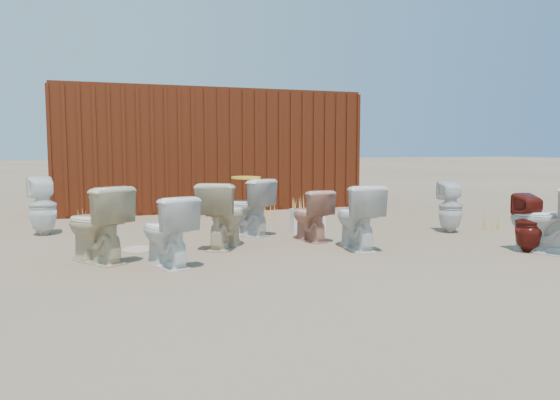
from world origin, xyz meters
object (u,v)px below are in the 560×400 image
object	(u,v)px
shipping_container	(205,150)
toilet_back_e	(450,207)
toilet_back_beige_left	(96,224)
toilet_front_pink	(310,215)
toilet_back_a	(43,206)
toilet_front_c	(357,217)
toilet_front_maroon	(529,223)
loose_tank	(308,220)
toilet_front_a	(166,231)
toilet_front_e	(544,219)
toilet_back_beige_right	(224,215)
toilet_back_yellowlid	(246,207)

from	to	relation	value
shipping_container	toilet_back_e	size ratio (longest dim) A/B	7.86
toilet_back_beige_left	toilet_back_e	distance (m)	4.99
toilet_front_pink	toilet_back_a	world-z (taller)	toilet_back_a
toilet_front_c	toilet_front_maroon	bearing A→B (deg)	159.05
loose_tank	toilet_front_a	bearing A→B (deg)	-143.02
shipping_container	toilet_back_a	bearing A→B (deg)	-135.33
toilet_front_a	toilet_front_pink	distance (m)	2.26
toilet_back_e	shipping_container	bearing A→B (deg)	-44.01
toilet_front_e	toilet_back_beige_right	size ratio (longest dim) A/B	0.98
toilet_front_a	toilet_back_e	world-z (taller)	toilet_back_e
shipping_container	toilet_back_yellowlid	size ratio (longest dim) A/B	7.37
toilet_back_beige_left	toilet_front_e	bearing A→B (deg)	134.91
shipping_container	toilet_front_pink	size ratio (longest dim) A/B	8.64
toilet_back_beige_left	loose_tank	bearing A→B (deg)	170.64
toilet_front_maroon	toilet_front_c	bearing A→B (deg)	-16.35
toilet_front_maroon	toilet_back_beige_right	distance (m)	3.70
toilet_back_a	toilet_front_pink	bearing A→B (deg)	139.72
shipping_container	loose_tank	world-z (taller)	shipping_container
toilet_front_c	toilet_front_e	size ratio (longest dim) A/B	0.99
toilet_front_a	toilet_back_beige_right	xyz separation A→B (m)	(0.83, 0.84, 0.04)
shipping_container	toilet_back_e	xyz separation A→B (m)	(2.60, -4.82, -0.82)
toilet_front_a	toilet_front_e	distance (m)	4.40
shipping_container	toilet_back_yellowlid	xyz separation A→B (m)	(-0.30, -4.02, -0.79)
toilet_front_c	toilet_back_beige_left	world-z (taller)	toilet_back_beige_left
toilet_front_pink	loose_tank	xyz separation A→B (m)	(0.26, 0.71, -0.17)
toilet_front_c	toilet_back_e	size ratio (longest dim) A/B	1.06
toilet_front_c	toilet_back_e	distance (m)	2.05
toilet_front_pink	toilet_front_a	bearing A→B (deg)	17.61
toilet_back_a	toilet_back_beige_right	xyz separation A→B (m)	(2.19, -1.87, -0.01)
toilet_front_maroon	toilet_back_yellowlid	size ratio (longest dim) A/B	0.87
shipping_container	toilet_front_c	xyz separation A→B (m)	(0.68, -5.52, -0.80)
shipping_container	toilet_back_a	size ratio (longest dim) A/B	7.11
shipping_container	toilet_front_maroon	distance (m)	6.93
toilet_back_a	toilet_back_yellowlid	xyz separation A→B (m)	(2.73, -1.02, -0.01)
shipping_container	toilet_back_beige_right	distance (m)	5.00
shipping_container	toilet_back_beige_left	distance (m)	5.80
toilet_front_c	loose_tank	distance (m)	1.48
toilet_back_beige_left	shipping_container	bearing A→B (deg)	-145.21
toilet_front_maroon	toilet_front_e	world-z (taller)	toilet_front_e
toilet_front_pink	toilet_back_beige_right	bearing A→B (deg)	-2.09
toilet_front_c	toilet_back_a	size ratio (longest dim) A/B	0.95
loose_tank	shipping_container	bearing A→B (deg)	100.58
toilet_back_beige_left	toilet_back_e	xyz separation A→B (m)	(4.97, 0.42, -0.04)
toilet_front_c	toilet_back_beige_left	bearing A→B (deg)	-0.50
shipping_container	toilet_back_beige_left	world-z (taller)	shipping_container
toilet_front_pink	toilet_back_beige_right	distance (m)	1.23
toilet_back_beige_left	toilet_back_yellowlid	size ratio (longest dim) A/B	1.04
shipping_container	toilet_back_beige_left	bearing A→B (deg)	-114.33
toilet_front_maroon	toilet_back_beige_left	world-z (taller)	toilet_back_beige_left
toilet_front_c	loose_tank	size ratio (longest dim) A/B	1.61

